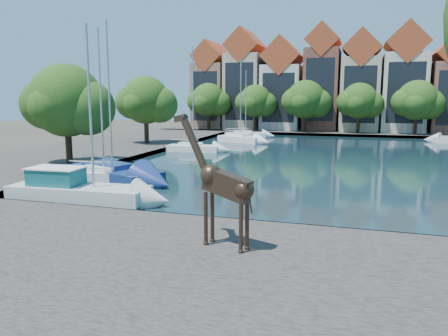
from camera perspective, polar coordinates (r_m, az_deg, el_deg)
The scene contains 25 objects.
ground at distance 19.89m, azimuth 10.42°, elevation -8.57°, with size 160.00×160.00×0.00m, color #38332B.
water_basin at distance 43.30m, azimuth 14.21°, elevation 1.11°, with size 38.00×50.00×0.08m, color black.
near_quay at distance 13.35m, azimuth 6.72°, elevation -16.61°, with size 50.00×14.00×0.50m, color #48423E.
far_quay at distance 75.08m, azimuth 15.54°, elevation 4.63°, with size 60.00×16.00×0.50m, color #48423E.
left_quay at distance 51.00m, azimuth -15.09°, elevation 2.53°, with size 14.00×52.00×0.50m, color #48423E.
townhouse_west_end at distance 78.91m, azimuth -1.43°, elevation 10.35°, with size 5.44×9.18×14.93m.
townhouse_west_mid at distance 77.23m, azimuth 2.87°, elevation 11.01°, with size 5.94×9.18×16.79m.
townhouse_west_inner at distance 75.87m, azimuth 7.71°, elevation 10.30°, with size 6.43×9.18×15.15m.
townhouse_center at distance 75.09m, azimuth 12.71°, elevation 10.94°, with size 5.44×9.18×16.93m.
townhouse_east_inner at distance 74.82m, azimuth 17.35°, elevation 10.27°, with size 5.94×9.18×15.79m.
townhouse_east_mid at distance 75.11m, azimuth 22.40°, elevation 10.27°, with size 6.43×9.18×16.65m.
far_tree_far_west at distance 73.35m, azimuth -1.98°, elevation 8.72°, with size 7.28×5.60×7.68m.
far_tree_west at distance 71.14m, azimuth 4.19°, elevation 8.59°, with size 6.76×5.20×7.36m.
far_tree_mid_west at distance 69.77m, azimuth 10.69°, elevation 8.62°, with size 7.80×6.00×8.00m.
far_tree_mid_east at distance 69.32m, azimuth 17.33°, elevation 8.22°, with size 7.02×5.40×7.52m.
far_tree_east at distance 69.78m, azimuth 23.98°, elevation 7.93°, with size 7.54×5.80×7.84m.
side_tree_left_near at distance 38.43m, azimuth -19.77°, elevation 7.99°, with size 7.80×6.00×8.20m.
side_tree_left_far at distance 52.60m, azimuth -10.10°, elevation 8.52°, with size 7.28×5.60×7.88m.
giraffe_statue at distance 16.07m, azimuth -0.39°, elevation -2.01°, with size 3.38×1.32×4.90m.
motorsailer at distance 26.38m, azimuth -18.91°, elevation -2.57°, with size 8.23×2.85×9.83m.
sailboat_left_a at distance 32.04m, azimuth -15.38°, elevation -0.65°, with size 5.94×2.55×10.57m.
sailboat_left_b at distance 32.90m, azimuth -14.37°, elevation -0.34°, with size 8.78×5.91×11.16m.
sailboat_left_c at distance 47.65m, azimuth -4.00°, elevation 2.83°, with size 5.76×2.39×11.17m.
sailboat_left_d at distance 57.09m, azimuth 2.17°, elevation 4.01°, with size 6.39×4.12×10.57m.
sailboat_left_e at distance 63.96m, azimuth 2.84°, elevation 4.51°, with size 6.21×3.08×9.61m.
Camera 1 is at (2.07, -18.82, 6.10)m, focal length 35.00 mm.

